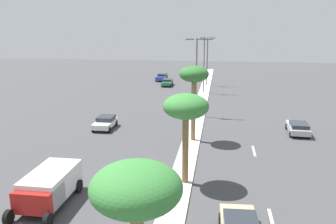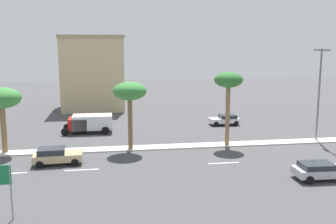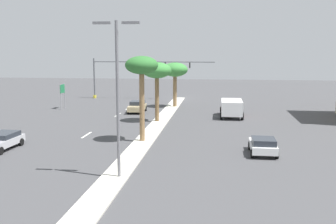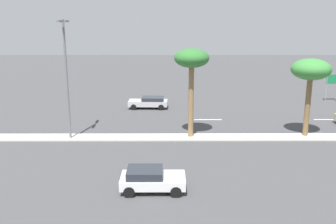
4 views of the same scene
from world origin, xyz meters
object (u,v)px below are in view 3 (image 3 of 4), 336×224
at_px(palm_tree_center, 175,71).
at_px(sedan_tan_leading, 137,106).
at_px(directional_road_sign, 63,91).
at_px(street_lamp_near, 117,87).
at_px(palm_tree_mid, 157,72).
at_px(sedan_silver_trailing, 1,141).
at_px(palm_tree_left, 142,69).
at_px(traffic_signal_gantry, 129,71).
at_px(box_truck, 231,107).
at_px(sedan_white_outboard, 263,145).

height_order(palm_tree_center, sedan_tan_leading, palm_tree_center).
distance_m(directional_road_sign, street_lamp_near, 32.73).
relative_size(palm_tree_mid, sedan_silver_trailing, 1.47).
relative_size(palm_tree_mid, palm_tree_left, 0.89).
xyz_separation_m(directional_road_sign, palm_tree_mid, (-14.56, 8.55, 3.25)).
relative_size(traffic_signal_gantry, directional_road_sign, 6.03).
bearing_deg(box_truck, street_lamp_near, 72.39).
distance_m(directional_road_sign, palm_tree_mid, 17.19).
relative_size(traffic_signal_gantry, sedan_white_outboard, 5.36).
height_order(traffic_signal_gantry, sedan_tan_leading, traffic_signal_gantry).
bearing_deg(palm_tree_center, street_lamp_near, 89.87).
height_order(palm_tree_left, sedan_white_outboard, palm_tree_left).
relative_size(palm_tree_left, sedan_white_outboard, 1.97).
relative_size(palm_tree_center, palm_tree_left, 0.83).
bearing_deg(directional_road_sign, sedan_tan_leading, 170.23).
xyz_separation_m(palm_tree_center, sedan_white_outboard, (-9.71, 24.98, -4.49)).
height_order(street_lamp_near, sedan_white_outboard, street_lamp_near).
xyz_separation_m(palm_tree_left, sedan_silver_trailing, (11.06, 4.07, -5.79)).
xyz_separation_m(palm_tree_left, sedan_white_outboard, (-10.23, 2.99, -5.79)).
height_order(sedan_tan_leading, box_truck, box_truck).
relative_size(street_lamp_near, box_truck, 1.68).
distance_m(sedan_silver_trailing, sedan_white_outboard, 21.32).
bearing_deg(sedan_white_outboard, palm_tree_left, -16.31).
distance_m(directional_road_sign, box_truck, 23.43).
bearing_deg(sedan_tan_leading, street_lamp_near, 99.11).
relative_size(palm_tree_center, street_lamp_near, 0.64).
relative_size(directional_road_sign, sedan_silver_trailing, 0.75).
height_order(palm_tree_center, sedan_white_outboard, palm_tree_center).
xyz_separation_m(street_lamp_near, sedan_white_outboard, (-9.78, -7.25, -5.13)).
bearing_deg(palm_tree_left, sedan_white_outboard, 163.69).
distance_m(palm_tree_left, box_truck, 17.47).
bearing_deg(traffic_signal_gantry, box_truck, 134.76).
bearing_deg(sedan_tan_leading, palm_tree_center, -129.44).
relative_size(traffic_signal_gantry, palm_tree_left, 2.72).
bearing_deg(sedan_white_outboard, sedan_tan_leading, -54.34).
height_order(street_lamp_near, sedan_silver_trailing, street_lamp_near).
xyz_separation_m(sedan_white_outboard, sedan_tan_leading, (14.10, -19.65, 0.05)).
xyz_separation_m(traffic_signal_gantry, box_truck, (-16.43, 16.57, -3.36)).
xyz_separation_m(palm_tree_center, palm_tree_mid, (0.73, 12.01, 0.49)).
bearing_deg(box_truck, palm_tree_center, -44.23).
distance_m(traffic_signal_gantry, palm_tree_mid, 22.51).
bearing_deg(box_truck, sedan_white_outboard, 96.38).
bearing_deg(traffic_signal_gantry, sedan_tan_leading, 106.63).
height_order(palm_tree_left, sedan_silver_trailing, palm_tree_left).
bearing_deg(street_lamp_near, box_truck, -107.61).
xyz_separation_m(directional_road_sign, box_truck, (-23.04, 4.09, -1.23)).
distance_m(palm_tree_mid, sedan_silver_trailing, 18.44).
relative_size(directional_road_sign, palm_tree_left, 0.45).
relative_size(directional_road_sign, palm_tree_mid, 0.51).
bearing_deg(street_lamp_near, palm_tree_center, -90.13).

